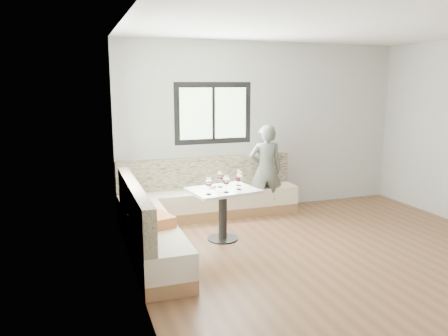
{
  "coord_description": "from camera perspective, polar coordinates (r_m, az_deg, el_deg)",
  "views": [
    {
      "loc": [
        -3.06,
        -4.28,
        2.12
      ],
      "look_at": [
        -1.14,
        1.26,
        0.99
      ],
      "focal_mm": 35.0,
      "sensor_mm": 36.0,
      "label": 1
    }
  ],
  "objects": [
    {
      "name": "wine_glass_e",
      "position": [
        6.1,
        1.94,
        -0.87
      ],
      "size": [
        0.1,
        0.1,
        0.22
      ],
      "color": "white",
      "rests_on": "table"
    },
    {
      "name": "table",
      "position": [
        5.97,
        -0.16,
        -4.44
      ],
      "size": [
        0.97,
        0.81,
        0.72
      ],
      "rotation": [
        0.0,
        0.0,
        0.16
      ],
      "color": "black",
      "rests_on": "ground"
    },
    {
      "name": "wine_glass_b",
      "position": [
        5.71,
        0.28,
        -1.69
      ],
      "size": [
        0.1,
        0.1,
        0.22
      ],
      "color": "white",
      "rests_on": "table"
    },
    {
      "name": "wine_glass_d",
      "position": [
        6.0,
        -0.48,
        -1.06
      ],
      "size": [
        0.1,
        0.1,
        0.22
      ],
      "color": "white",
      "rests_on": "table"
    },
    {
      "name": "person",
      "position": [
        7.16,
        5.47,
        -0.22
      ],
      "size": [
        0.61,
        0.47,
        1.48
      ],
      "primitive_type": "imported",
      "rotation": [
        0.0,
        0.0,
        2.91
      ],
      "color": "#52564D",
      "rests_on": "ground"
    },
    {
      "name": "room",
      "position": [
        5.33,
        15.16,
        2.91
      ],
      "size": [
        5.01,
        5.01,
        2.81
      ],
      "color": "brown",
      "rests_on": "ground"
    },
    {
      "name": "wine_glass_c",
      "position": [
        5.88,
        1.95,
        -1.32
      ],
      "size": [
        0.1,
        0.1,
        0.22
      ],
      "color": "white",
      "rests_on": "table"
    },
    {
      "name": "wine_glass_a",
      "position": [
        5.61,
        -2.02,
        -1.92
      ],
      "size": [
        0.1,
        0.1,
        0.22
      ],
      "color": "white",
      "rests_on": "table"
    },
    {
      "name": "banquette",
      "position": [
        6.34,
        -4.94,
        -5.47
      ],
      "size": [
        2.92,
        2.8,
        0.95
      ],
      "color": "#9C714C",
      "rests_on": "ground"
    },
    {
      "name": "olive_ramekin",
      "position": [
        5.99,
        -1.49,
        -2.43
      ],
      "size": [
        0.09,
        0.09,
        0.04
      ],
      "color": "white",
      "rests_on": "table"
    }
  ]
}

